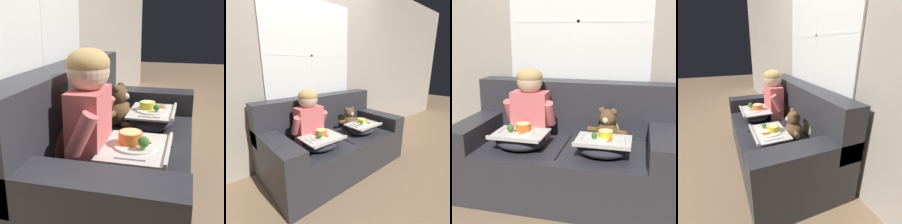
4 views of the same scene
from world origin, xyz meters
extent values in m
plane|color=#8E7051|center=(0.00, 0.00, 0.00)|extent=(14.00, 14.00, 0.00)
cube|color=#2D2D33|center=(0.00, 0.00, 0.21)|extent=(1.75, 0.89, 0.42)
cube|color=#2D2D33|center=(0.00, 0.34, 0.66)|extent=(1.75, 0.22, 0.47)
cube|color=#2D2D33|center=(-0.77, 0.00, 0.51)|extent=(0.22, 0.89, 0.18)
cube|color=#2D2D33|center=(0.77, 0.00, 0.51)|extent=(0.22, 0.89, 0.18)
cube|color=black|center=(0.00, -0.02, 0.43)|extent=(0.01, 0.63, 0.01)
ellipsoid|color=#B2754C|center=(-0.33, 0.27, 0.58)|extent=(0.33, 0.16, 0.34)
ellipsoid|color=#898456|center=(0.33, 0.27, 0.58)|extent=(0.30, 0.14, 0.31)
cube|color=#DB6666|center=(-0.33, 0.08, 0.63)|extent=(0.31, 0.17, 0.41)
sphere|color=beige|center=(-0.33, 0.08, 0.93)|extent=(0.21, 0.21, 0.21)
ellipsoid|color=tan|center=(-0.33, 0.08, 0.96)|extent=(0.22, 0.22, 0.15)
cylinder|color=#DB6666|center=(-0.50, 0.06, 0.66)|extent=(0.08, 0.16, 0.23)
cylinder|color=#DB6666|center=(-0.15, 0.07, 0.66)|extent=(0.08, 0.16, 0.23)
sphere|color=brown|center=(0.33, 0.08, 0.52)|extent=(0.19, 0.19, 0.19)
sphere|color=brown|center=(0.33, 0.08, 0.65)|extent=(0.13, 0.13, 0.13)
sphere|color=brown|center=(0.28, 0.09, 0.71)|extent=(0.06, 0.06, 0.06)
sphere|color=brown|center=(0.38, 0.07, 0.71)|extent=(0.06, 0.06, 0.06)
sphere|color=beige|center=(0.32, 0.02, 0.65)|extent=(0.05, 0.05, 0.05)
sphere|color=black|center=(0.31, 0.01, 0.65)|extent=(0.02, 0.02, 0.02)
cylinder|color=brown|center=(0.21, 0.10, 0.54)|extent=(0.10, 0.06, 0.05)
cylinder|color=brown|center=(0.45, 0.06, 0.54)|extent=(0.10, 0.06, 0.05)
cylinder|color=brown|center=(0.27, -0.01, 0.45)|extent=(0.06, 0.09, 0.05)
cylinder|color=brown|center=(0.35, -0.02, 0.45)|extent=(0.06, 0.09, 0.05)
ellipsoid|color=#2D2D38|center=(-0.33, -0.17, 0.48)|extent=(0.40, 0.33, 0.11)
cube|color=beige|center=(-0.33, -0.17, 0.54)|extent=(0.42, 0.34, 0.01)
cube|color=beige|center=(-0.33, -0.33, 0.56)|extent=(0.42, 0.02, 0.02)
cylinder|color=white|center=(-0.33, -0.17, 0.56)|extent=(0.23, 0.23, 0.01)
cylinder|color=orange|center=(-0.31, -0.14, 0.59)|extent=(0.12, 0.12, 0.06)
cylinder|color=#E5D189|center=(-0.31, -0.14, 0.62)|extent=(0.11, 0.11, 0.01)
sphere|color=#38702D|center=(-0.39, -0.21, 0.60)|extent=(0.06, 0.06, 0.06)
cylinder|color=#7A9E56|center=(-0.39, -0.21, 0.57)|extent=(0.02, 0.02, 0.03)
cylinder|color=orange|center=(-0.31, -0.21, 0.57)|extent=(0.01, 0.06, 0.01)
cylinder|color=orange|center=(-0.29, -0.20, 0.57)|extent=(0.03, 0.05, 0.01)
cube|color=silver|center=(-0.49, -0.17, 0.55)|extent=(0.01, 0.14, 0.01)
ellipsoid|color=#2D2D38|center=(0.33, -0.17, 0.48)|extent=(0.39, 0.30, 0.11)
cube|color=beige|center=(0.33, -0.17, 0.54)|extent=(0.41, 0.31, 0.01)
cube|color=beige|center=(0.33, -0.32, 0.56)|extent=(0.41, 0.02, 0.02)
cylinder|color=white|center=(0.33, -0.17, 0.56)|extent=(0.23, 0.23, 0.01)
cylinder|color=yellow|center=(0.34, -0.13, 0.59)|extent=(0.11, 0.11, 0.05)
cylinder|color=#E5D189|center=(0.34, -0.13, 0.61)|extent=(0.10, 0.10, 0.01)
sphere|color=#38702D|center=(0.27, -0.20, 0.59)|extent=(0.04, 0.04, 0.04)
cylinder|color=#7A9E56|center=(0.27, -0.20, 0.57)|extent=(0.02, 0.02, 0.02)
cylinder|color=orange|center=(0.37, -0.22, 0.57)|extent=(0.02, 0.07, 0.01)
cylinder|color=orange|center=(0.39, -0.21, 0.57)|extent=(0.02, 0.07, 0.01)
cube|color=silver|center=(0.17, -0.17, 0.55)|extent=(0.01, 0.14, 0.01)
cube|color=silver|center=(0.49, -0.17, 0.55)|extent=(0.02, 0.17, 0.01)
camera|label=1|loc=(-1.78, -0.41, 1.17)|focal=50.00mm
camera|label=2|loc=(-1.33, -1.58, 1.29)|focal=28.00mm
camera|label=3|loc=(0.57, -2.35, 1.33)|focal=50.00mm
camera|label=4|loc=(1.76, -0.55, 1.30)|focal=28.00mm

